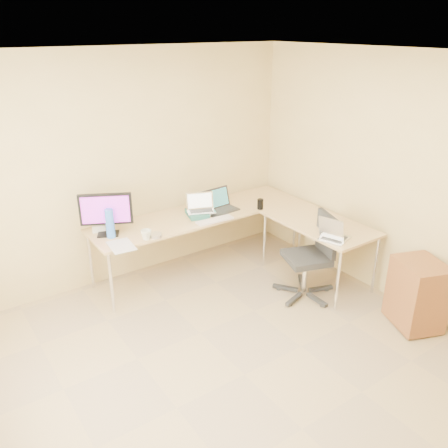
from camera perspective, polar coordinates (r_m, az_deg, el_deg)
floor at (r=4.24m, az=2.51°, el=-17.96°), size 4.50×4.50×0.00m
ceiling at (r=3.20m, az=3.37°, el=19.73°), size 4.50×4.50×0.00m
wall_back at (r=5.37m, az=-12.00°, el=6.60°), size 4.50×0.00×4.50m
wall_right at (r=5.01m, az=22.36°, el=4.13°), size 0.00×4.50×4.50m
desk_main at (r=5.67m, az=-2.88°, el=-2.10°), size 2.65×0.70×0.73m
desk_return at (r=5.54m, az=11.34°, el=-3.23°), size 0.70×1.30×0.73m
monitor at (r=5.02m, az=-14.23°, el=1.16°), size 0.57×0.41×0.47m
book_stack at (r=5.45m, az=-3.31°, el=1.28°), size 0.29×0.35×0.05m
laptop_center at (r=5.41m, az=-2.84°, el=2.55°), size 0.39×0.35×0.21m
laptop_black at (r=5.54m, az=-0.44°, el=2.86°), size 0.43×0.34×0.26m
keyboard at (r=5.30m, az=-1.13°, el=0.47°), size 0.45×0.15×0.02m
mouse at (r=5.41m, az=-2.09°, el=1.05°), size 0.12×0.09×0.04m
mug at (r=4.90m, az=-9.50°, el=-1.31°), size 0.15×0.15×0.11m
cd_stack at (r=4.96m, az=-8.34°, el=-1.39°), size 0.18×0.18×0.03m
water_bottle at (r=4.98m, az=-13.80°, el=0.07°), size 0.09×0.09×0.32m
papers at (r=4.82m, az=-12.46°, el=-2.63°), size 0.26×0.35×0.01m
white_box at (r=5.23m, az=-14.65°, el=-0.28°), size 0.26×0.22×0.08m
desk_fan at (r=5.19m, az=-14.77°, el=0.80°), size 0.26×0.26×0.29m
black_cup at (r=5.65m, az=4.47°, el=2.44°), size 0.09×0.09×0.13m
laptop_return at (r=4.95m, az=13.48°, el=-0.63°), size 0.40×0.36×0.22m
office_chair at (r=5.13m, az=10.08°, el=-3.71°), size 0.73×0.73×0.96m
cabinet at (r=4.99m, az=22.59°, el=-7.89°), size 0.55×0.60×0.68m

